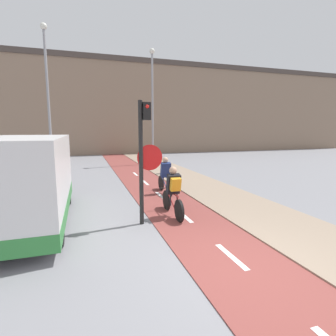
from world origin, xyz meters
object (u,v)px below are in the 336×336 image
at_px(traffic_light_pole, 144,149).
at_px(street_lamp_far, 47,86).
at_px(cyclist_far, 165,177).
at_px(van, 24,182).
at_px(street_lamp_sidewalk, 152,96).
at_px(cyclist_near, 173,192).

relative_size(traffic_light_pole, street_lamp_far, 0.39).
relative_size(cyclist_far, van, 0.33).
xyz_separation_m(traffic_light_pole, cyclist_far, (1.49, 2.98, -1.33)).
distance_m(traffic_light_pole, van, 3.23).
bearing_deg(cyclist_far, van, -155.31).
relative_size(traffic_light_pole, cyclist_far, 1.86).
distance_m(traffic_light_pole, street_lamp_sidewalk, 12.26).
bearing_deg(cyclist_near, cyclist_far, 77.58).
xyz_separation_m(traffic_light_pole, street_lamp_far, (-3.26, 9.90, 2.91)).
bearing_deg(van, traffic_light_pole, -17.35).
bearing_deg(cyclist_near, street_lamp_sidewalk, 78.37).
bearing_deg(cyclist_far, street_lamp_far, 124.47).
xyz_separation_m(street_lamp_far, van, (0.28, -8.97, -3.76)).
relative_size(traffic_light_pole, street_lamp_sidewalk, 0.41).
xyz_separation_m(cyclist_near, cyclist_far, (0.58, 2.64, -0.04)).
bearing_deg(street_lamp_far, cyclist_far, -55.53).
height_order(cyclist_near, cyclist_far, cyclist_near).
distance_m(street_lamp_sidewalk, cyclist_near, 12.09).
height_order(traffic_light_pole, street_lamp_far, street_lamp_far).
relative_size(traffic_light_pole, cyclist_near, 1.83).
xyz_separation_m(street_lamp_far, street_lamp_sidewalk, (6.47, 1.61, -0.16)).
height_order(traffic_light_pole, cyclist_far, traffic_light_pole).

